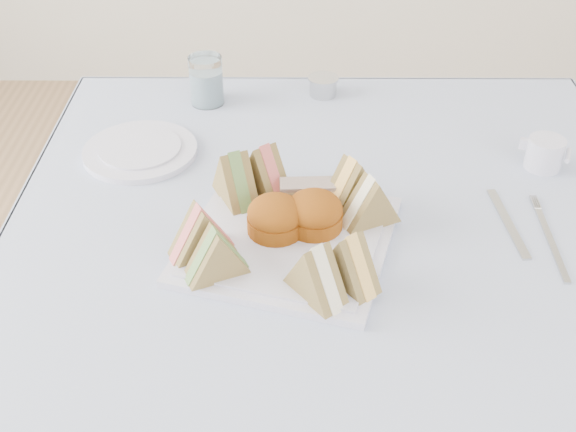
{
  "coord_description": "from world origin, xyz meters",
  "views": [
    {
      "loc": [
        -0.07,
        -0.86,
        1.42
      ],
      "look_at": [
        -0.08,
        -0.04,
        0.8
      ],
      "focal_mm": 45.0,
      "sensor_mm": 36.0,
      "label": 1
    }
  ],
  "objects_px": {
    "creamer_jug": "(545,153)",
    "serving_plate": "(288,240)",
    "water_glass": "(206,80)",
    "table": "(330,390)"
  },
  "relations": [
    {
      "from": "serving_plate",
      "to": "creamer_jug",
      "type": "relative_size",
      "value": 4.72
    },
    {
      "from": "water_glass",
      "to": "creamer_jug",
      "type": "distance_m",
      "value": 0.63
    },
    {
      "from": "table",
      "to": "water_glass",
      "type": "bearing_deg",
      "value": 120.56
    },
    {
      "from": "table",
      "to": "creamer_jug",
      "type": "relative_size",
      "value": 14.69
    },
    {
      "from": "serving_plate",
      "to": "creamer_jug",
      "type": "xyz_separation_m",
      "value": [
        0.43,
        0.21,
        0.02
      ]
    },
    {
      "from": "water_glass",
      "to": "creamer_jug",
      "type": "xyz_separation_m",
      "value": [
        0.59,
        -0.23,
        -0.02
      ]
    },
    {
      "from": "water_glass",
      "to": "serving_plate",
      "type": "bearing_deg",
      "value": -69.87
    },
    {
      "from": "water_glass",
      "to": "table",
      "type": "bearing_deg",
      "value": -59.44
    },
    {
      "from": "creamer_jug",
      "to": "serving_plate",
      "type": "bearing_deg",
      "value": -132.16
    },
    {
      "from": "table",
      "to": "water_glass",
      "type": "distance_m",
      "value": 0.63
    }
  ]
}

